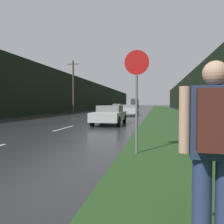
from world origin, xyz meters
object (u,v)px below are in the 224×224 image
object	(u,v)px
stop_sign	(137,90)
delivery_truck	(135,103)
hitchhiker_with_backpack	(215,146)
car_passing_far	(129,110)
car_passing_near	(110,115)
car_oncoming	(117,107)

from	to	relation	value
stop_sign	delivery_truck	distance (m)	80.36
hitchhiker_with_backpack	delivery_truck	bearing A→B (deg)	100.24
car_passing_far	car_passing_near	bearing A→B (deg)	90.00
car_passing_near	car_passing_far	bearing A→B (deg)	-90.00
stop_sign	car_passing_far	size ratio (longest dim) A/B	0.68
car_passing_near	delivery_truck	bearing A→B (deg)	-86.55
stop_sign	car_passing_far	world-z (taller)	stop_sign
car_passing_far	delivery_truck	bearing A→B (deg)	-85.80
car_oncoming	delivery_truck	size ratio (longest dim) A/B	0.63
car_passing_near	car_passing_far	world-z (taller)	car_passing_far
stop_sign	delivery_truck	xyz separation A→B (m)	(-6.86, 80.06, -0.10)
car_passing_near	car_oncoming	world-z (taller)	car_oncoming
car_passing_far	delivery_truck	size ratio (longest dim) A/B	0.58
stop_sign	car_passing_far	bearing A→B (deg)	96.72
car_passing_far	delivery_truck	xyz separation A→B (m)	(-4.26, 58.03, 1.04)
stop_sign	delivery_truck	bearing A→B (deg)	94.89
car_passing_far	car_oncoming	size ratio (longest dim) A/B	0.92
stop_sign	car_passing_far	distance (m)	22.22
delivery_truck	stop_sign	bearing A→B (deg)	-85.11
hitchhiker_with_backpack	car_passing_far	distance (m)	26.80
car_oncoming	car_passing_near	bearing A→B (deg)	-81.98
car_passing_near	car_passing_far	xyz separation A→B (m)	(0.00, 12.68, 0.01)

